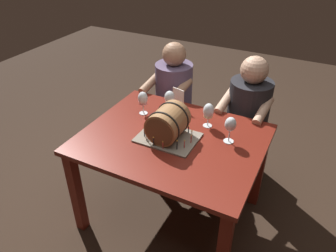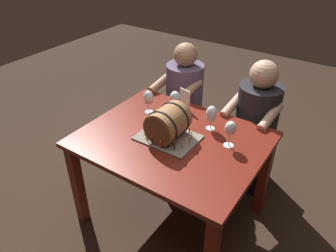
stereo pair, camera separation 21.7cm
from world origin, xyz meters
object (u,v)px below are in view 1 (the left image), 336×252
Objects in this scene: wine_glass_white at (209,112)px; person_seated_right at (246,126)px; menu_card at (178,98)px; barrel_cake at (168,124)px; wine_glass_empty at (230,125)px; dining_table at (172,150)px; person_seated_left at (173,108)px; wine_glass_red at (170,98)px; wine_glass_rose at (143,99)px.

person_seated_right reaches higher than wine_glass_white.
menu_card is 0.65m from person_seated_right.
wine_glass_empty is at bearing 21.99° from barrel_cake.
dining_table is 6.53× the size of wine_glass_empty.
barrel_cake reaches higher than menu_card.
wine_glass_white is 0.23m from wine_glass_empty.
person_seated_left is at bearing -179.99° from person_seated_right.
person_seated_left is at bearing 137.28° from wine_glass_white.
person_seated_right is (0.69, 0.00, 0.01)m from person_seated_left.
menu_card reaches higher than dining_table.
barrel_cake reaches higher than wine_glass_empty.
person_seated_right is (0.36, 0.74, -0.33)m from barrel_cake.
wine_glass_red is 1.04× the size of wine_glass_white.
wine_glass_red is at bearing 173.95° from wine_glass_white.
person_seated_right is (-0.02, 0.58, -0.35)m from wine_glass_empty.
wine_glass_rose is (-0.32, 0.21, 0.01)m from barrel_cake.
wine_glass_empty is 0.98m from person_seated_left.
wine_glass_red is 0.75m from person_seated_right.
barrel_cake reaches higher than wine_glass_rose.
person_seated_right is at bearing 64.34° from dining_table.
barrel_cake is 2.51× the size of menu_card.
wine_glass_rose is at bearing 146.68° from barrel_cake.
wine_glass_white is (0.18, 0.27, 0.01)m from barrel_cake.
wine_glass_red is at bearing 115.12° from barrel_cake.
person_seated_left reaches higher than wine_glass_rose.
dining_table is at bearing 49.49° from barrel_cake.
dining_table is 7.70× the size of menu_card.
wine_glass_red reaches higher than menu_card.
wine_glass_red is at bearing 120.32° from dining_table.
dining_table is 0.45m from wine_glass_empty.
person_seated_right is at bearing 68.95° from wine_glass_white.
wine_glass_white is 0.60m from person_seated_right.
menu_card is at bearing -147.21° from person_seated_right.
barrel_cake is 0.35× the size of person_seated_left.
person_seated_left is (-0.18, 0.43, -0.35)m from wine_glass_red.
menu_card is at bearing -58.19° from person_seated_left.
dining_table is 0.80m from person_seated_left.
dining_table is 0.41m from wine_glass_red.
dining_table is 6.73× the size of wine_glass_white.
wine_glass_red is 1.03× the size of wine_glass_rose.
wine_glass_rose reaches higher than wine_glass_white.
person_seated_left reaches higher than wine_glass_red.
menu_card is (-0.13, 0.42, -0.03)m from barrel_cake.
dining_table is at bearing -160.24° from wine_glass_empty.
person_seated_left is at bearing 115.70° from dining_table.
barrel_cake is 0.41m from wine_glass_empty.
wine_glass_empty is 0.58m from menu_card.
dining_table is 0.47m from menu_card.
barrel_cake is at bearing -33.32° from wine_glass_rose.
person_seated_left is (-0.51, 0.47, -0.34)m from wine_glass_white.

